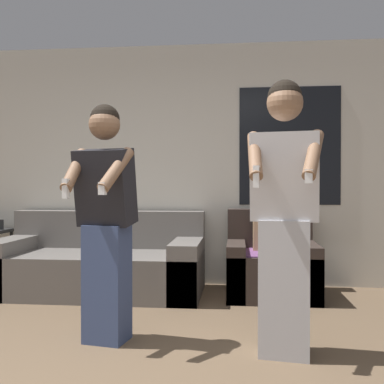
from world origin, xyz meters
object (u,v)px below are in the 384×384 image
at_px(couch, 101,265).
at_px(person_left, 106,220).
at_px(armchair, 271,265).
at_px(person_right, 285,214).

bearing_deg(couch, person_left, -71.37).
height_order(armchair, person_left, person_left).
bearing_deg(person_right, couch, 137.12).
relative_size(armchair, person_left, 0.53).
bearing_deg(person_right, person_left, 173.44).
bearing_deg(person_left, couch, 108.63).
distance_m(couch, person_right, 2.44).
distance_m(armchair, person_left, 2.05).
xyz_separation_m(couch, person_right, (1.72, -1.60, 0.64)).
bearing_deg(person_left, person_right, -6.56).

